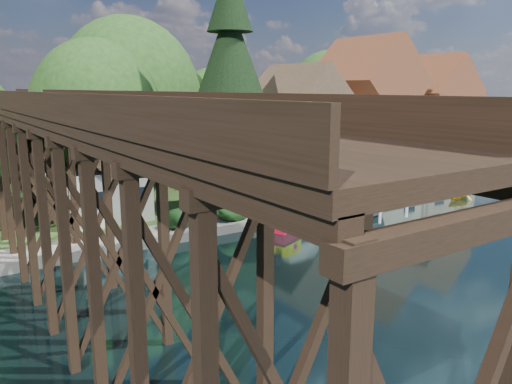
% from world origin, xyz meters
% --- Properties ---
extents(ground, '(140.00, 140.00, 0.00)m').
position_xyz_m(ground, '(0.00, 0.00, 0.00)').
color(ground, black).
rests_on(ground, ground).
extents(bank, '(140.00, 52.00, 0.50)m').
position_xyz_m(bank, '(0.00, 34.00, 0.25)').
color(bank, '#294B1E').
rests_on(bank, ground).
extents(seawall, '(60.00, 0.40, 0.62)m').
position_xyz_m(seawall, '(4.00, 8.00, 0.31)').
color(seawall, slate).
rests_on(seawall, ground).
extents(promenade, '(50.00, 2.60, 0.06)m').
position_xyz_m(promenade, '(6.00, 9.30, 0.53)').
color(promenade, gray).
rests_on(promenade, bank).
extents(trestle_bridge, '(4.12, 44.18, 9.30)m').
position_xyz_m(trestle_bridge, '(-16.00, 5.17, 5.35)').
color(trestle_bridge, black).
rests_on(trestle_bridge, ground).
extents(house_left, '(7.64, 8.64, 11.02)m').
position_xyz_m(house_left, '(7.00, 16.00, 5.14)').
color(house_left, beige).
rests_on(house_left, bank).
extents(house_center, '(8.65, 9.18, 13.89)m').
position_xyz_m(house_center, '(16.00, 16.50, 6.42)').
color(house_center, beige).
rests_on(house_center, bank).
extents(house_right, '(8.15, 8.64, 12.45)m').
position_xyz_m(house_right, '(25.00, 16.00, 5.78)').
color(house_right, '#C2AA8B').
rests_on(house_right, bank).
extents(shed, '(5.09, 5.40, 7.85)m').
position_xyz_m(shed, '(-11.00, 14.50, 3.83)').
color(shed, beige).
rests_on(shed, bank).
extents(bg_trees, '(49.90, 13.30, 10.57)m').
position_xyz_m(bg_trees, '(1.00, 21.25, 7.29)').
color(bg_trees, '#382314').
rests_on(bg_trees, bank).
extents(shrubs, '(15.76, 2.47, 1.70)m').
position_xyz_m(shrubs, '(-4.60, 9.26, 1.23)').
color(shrubs, '#183B15').
rests_on(shrubs, bank).
extents(conifer, '(7.16, 7.16, 17.63)m').
position_xyz_m(conifer, '(-2.34, 12.02, 8.99)').
color(conifer, '#382314').
rests_on(conifer, bank).
extents(palm_tree, '(3.55, 3.55, 5.01)m').
position_xyz_m(palm_tree, '(9.17, 12.14, 4.87)').
color(palm_tree, '#382314').
rests_on(palm_tree, bank).
extents(flagpole, '(1.09, 0.10, 6.91)m').
position_xyz_m(flagpole, '(19.91, 11.47, 4.74)').
color(flagpole, white).
rests_on(flagpole, bank).
extents(tugboat, '(3.90, 3.05, 2.50)m').
position_xyz_m(tugboat, '(-1.04, 7.00, 0.75)').
color(tugboat, red).
rests_on(tugboat, ground).
extents(boat_white_a, '(4.91, 3.88, 0.92)m').
position_xyz_m(boat_white_a, '(2.63, 5.67, 0.46)').
color(boat_white_a, white).
rests_on(boat_white_a, ground).
extents(boat_canopy, '(4.18, 5.24, 3.28)m').
position_xyz_m(boat_canopy, '(5.60, 5.62, 1.41)').
color(boat_canopy, silver).
rests_on(boat_canopy, ground).
extents(boat_yellow, '(2.75, 2.39, 1.40)m').
position_xyz_m(boat_yellow, '(17.05, 5.98, 0.70)').
color(boat_yellow, yellow).
rests_on(boat_yellow, ground).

